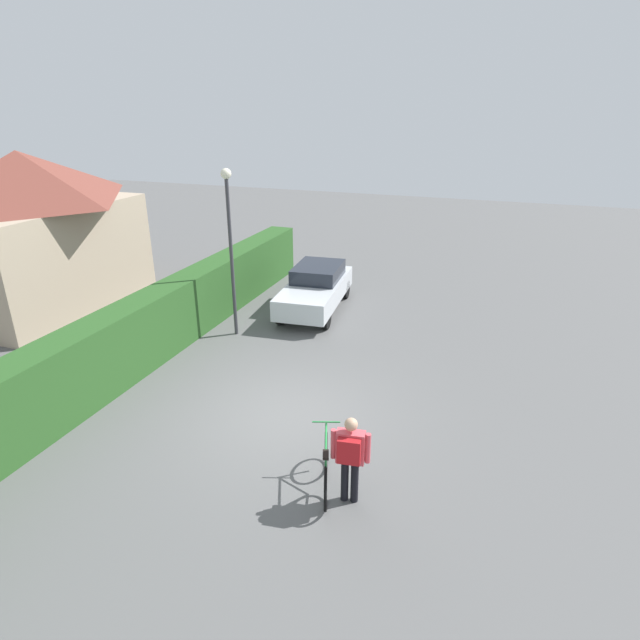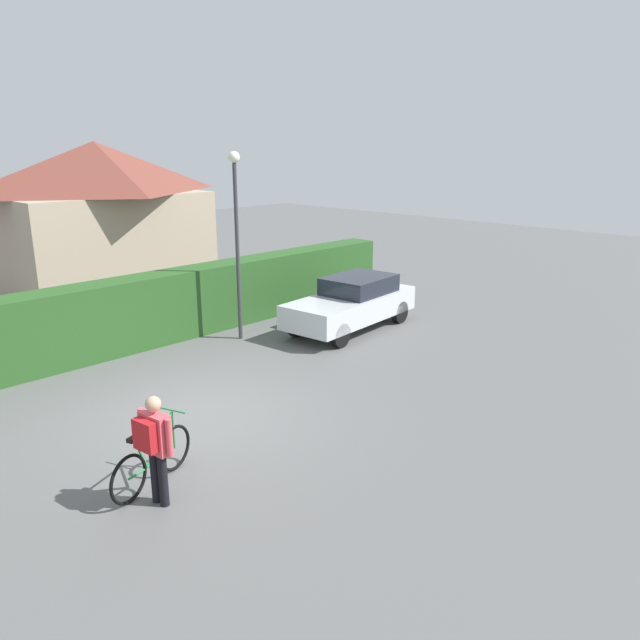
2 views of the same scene
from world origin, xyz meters
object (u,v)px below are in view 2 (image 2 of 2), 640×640
at_px(parked_car_near, 352,303).
at_px(bicycle, 153,460).
at_px(person_rider, 154,441).
at_px(street_lamp, 236,223).

height_order(parked_car_near, bicycle, parked_car_near).
relative_size(bicycle, person_rider, 1.02).
distance_m(parked_car_near, person_rider, 9.03).
xyz_separation_m(parked_car_near, street_lamp, (-2.67, 1.49, 2.26)).
relative_size(person_rider, street_lamp, 0.34).
bearing_deg(person_rider, parked_car_near, 23.83).
relative_size(parked_car_near, person_rider, 2.61).
distance_m(parked_car_near, bicycle, 8.63).
height_order(parked_car_near, person_rider, person_rider).
height_order(person_rider, street_lamp, street_lamp).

